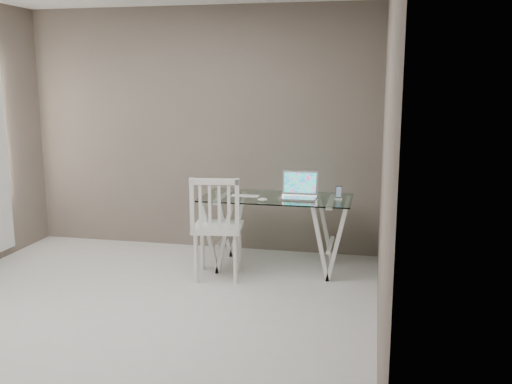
{
  "coord_description": "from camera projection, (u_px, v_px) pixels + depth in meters",
  "views": [
    {
      "loc": [
        1.93,
        -3.9,
        1.9
      ],
      "look_at": [
        0.83,
        1.33,
        0.85
      ],
      "focal_mm": 40.0,
      "sensor_mm": 36.0,
      "label": 1
    }
  ],
  "objects": [
    {
      "name": "keyboard",
      "position": [
        245.0,
        196.0,
        5.75
      ],
      "size": [
        0.3,
        0.13,
        0.01
      ],
      "primitive_type": "cube",
      "color": "silver",
      "rests_on": "desk"
    },
    {
      "name": "room",
      "position": [
        101.0,
        106.0,
        4.2
      ],
      "size": [
        4.5,
        4.52,
        2.71
      ],
      "color": "#BAB7B2",
      "rests_on": "ground"
    },
    {
      "name": "desk",
      "position": [
        276.0,
        232.0,
        5.8
      ],
      "size": [
        1.5,
        0.7,
        0.75
      ],
      "color": "silver",
      "rests_on": "ground"
    },
    {
      "name": "laptop",
      "position": [
        299.0,
        191.0,
        5.71
      ],
      "size": [
        0.36,
        0.31,
        0.25
      ],
      "color": "silver",
      "rests_on": "desk"
    },
    {
      "name": "chair",
      "position": [
        217.0,
        223.0,
        5.43
      ],
      "size": [
        0.52,
        0.52,
        1.02
      ],
      "rotation": [
        0.0,
        0.0,
        0.14
      ],
      "color": "white",
      "rests_on": "ground"
    },
    {
      "name": "phone_dock",
      "position": [
        339.0,
        196.0,
        5.62
      ],
      "size": [
        0.07,
        0.07,
        0.13
      ],
      "color": "white",
      "rests_on": "desk"
    },
    {
      "name": "mouse",
      "position": [
        263.0,
        200.0,
        5.53
      ],
      "size": [
        0.1,
        0.06,
        0.03
      ],
      "primitive_type": "ellipsoid",
      "color": "white",
      "rests_on": "desk"
    }
  ]
}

